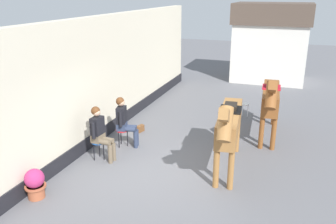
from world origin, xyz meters
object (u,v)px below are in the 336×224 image
seated_visitor_near (100,131)px  satchel_bag (140,129)px  spare_stool_white (244,105)px  seated_visitor_far (124,119)px  saddled_horse_far (270,99)px  flower_planter_near (35,183)px  saddled_horse_near (229,124)px

seated_visitor_near → satchel_bag: 2.13m
seated_visitor_near → spare_stool_white: bearing=56.9°
seated_visitor_far → spare_stool_white: bearing=52.4°
saddled_horse_far → seated_visitor_near: bearing=-142.6°
spare_stool_white → satchel_bag: size_ratio=1.64×
seated_visitor_far → saddled_horse_far: saddled_horse_far is taller
saddled_horse_far → satchel_bag: bearing=-166.2°
satchel_bag → seated_visitor_near: bearing=-168.9°
saddled_horse_far → flower_planter_near: size_ratio=4.68×
seated_visitor_far → saddled_horse_near: bearing=-8.0°
seated_visitor_near → seated_visitor_far: size_ratio=1.00×
spare_stool_white → satchel_bag: 3.66m
seated_visitor_far → flower_planter_near: (-0.57, -2.92, -0.44)m
seated_visitor_far → saddled_horse_far: 4.12m
saddled_horse_near → spare_stool_white: bearing=92.6°
seated_visitor_near → saddled_horse_near: saddled_horse_near is taller
seated_visitor_near → seated_visitor_far: bearing=78.3°
spare_stool_white → flower_planter_near: bearing=-117.0°
seated_visitor_near → spare_stool_white: size_ratio=3.02×
seated_visitor_far → seated_visitor_near: bearing=-101.7°
flower_planter_near → satchel_bag: bearing=82.3°
saddled_horse_near → saddled_horse_far: 2.48m
spare_stool_white → satchel_bag: (-2.73, -2.42, -0.30)m
seated_visitor_far → satchel_bag: size_ratio=4.96×
satchel_bag → saddled_horse_far: bearing=-60.4°
saddled_horse_far → satchel_bag: 3.89m
saddled_horse_near → saddled_horse_far: same height
flower_planter_near → spare_stool_white: (3.27, 6.42, 0.07)m
saddled_horse_near → spare_stool_white: 3.98m
seated_visitor_near → satchel_bag: bearing=85.4°
seated_visitor_far → saddled_horse_near: size_ratio=0.46×
saddled_horse_near → satchel_bag: size_ratio=10.70×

